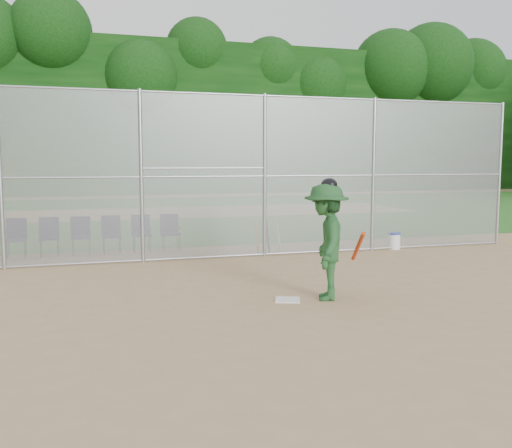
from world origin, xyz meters
name	(u,v)px	position (x,y,z in m)	size (l,w,h in m)	color
ground	(302,307)	(0.00, 0.00, 0.00)	(100.00, 100.00, 0.00)	tan
grass_strip	(156,213)	(0.00, 18.00, 0.01)	(100.00, 100.00, 0.00)	#25631D
dirt_patch_far	(156,213)	(0.00, 18.00, 0.01)	(24.00, 24.00, 0.00)	tan
backstop_fence	(225,173)	(0.00, 5.00, 2.07)	(16.09, 0.09, 4.00)	gray
treeline	(149,96)	(0.00, 20.00, 5.50)	(81.00, 60.00, 11.00)	black
home_plate	(287,300)	(-0.05, 0.52, 0.01)	(0.41, 0.41, 0.02)	white
batter_at_plate	(326,241)	(0.60, 0.42, 1.01)	(1.17, 1.49, 2.08)	#1F4F24
water_cooler	(394,241)	(4.71, 5.07, 0.23)	(0.35, 0.35, 0.45)	white
spare_bats	(268,237)	(1.25, 5.48, 0.41)	(0.66, 0.37, 0.83)	#D84C14
chair_1	(16,238)	(-4.90, 6.57, 0.48)	(0.54, 0.52, 0.96)	#0E0E34
chair_2	(49,237)	(-4.14, 6.57, 0.48)	(0.54, 0.52, 0.96)	#0E0E34
chair_3	(81,236)	(-3.38, 6.57, 0.48)	(0.54, 0.52, 0.96)	#0E0E34
chair_4	(112,235)	(-2.62, 6.57, 0.48)	(0.54, 0.52, 0.96)	#0E0E34
chair_5	(142,234)	(-1.86, 6.57, 0.48)	(0.54, 0.52, 0.96)	#0E0E34
chair_6	(171,233)	(-1.10, 6.57, 0.48)	(0.54, 0.52, 0.96)	#0E0E34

